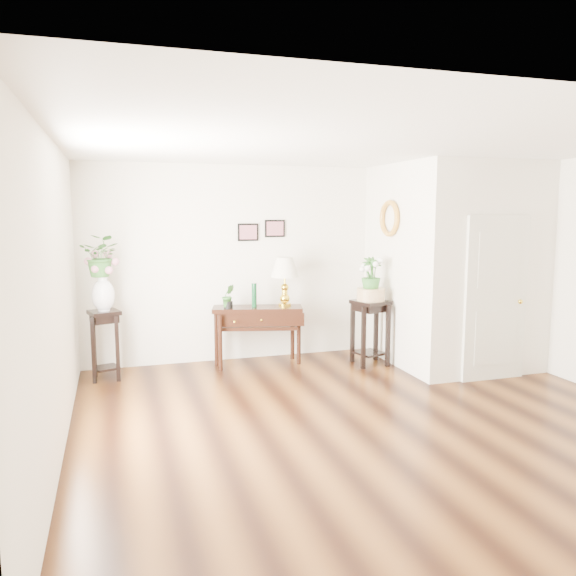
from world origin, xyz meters
name	(u,v)px	position (x,y,z in m)	size (l,w,h in m)	color
floor	(370,417)	(0.00, 0.00, 0.00)	(6.00, 5.50, 0.02)	#5A3212
ceiling	(375,144)	(0.00, 0.00, 2.80)	(6.00, 5.50, 0.02)	white
wall_back	(291,262)	(0.00, 2.75, 1.40)	(6.00, 0.02, 2.80)	silver
wall_left	(55,299)	(-3.00, 0.00, 1.40)	(0.02, 5.50, 2.80)	silver
partition	(452,264)	(2.10, 1.77, 1.40)	(1.80, 1.95, 2.80)	silver
door	(496,299)	(2.10, 0.78, 1.05)	(0.90, 0.05, 2.10)	beige
art_print_left	(248,232)	(-0.65, 2.73, 1.85)	(0.30, 0.02, 0.25)	black
art_print_right	(275,228)	(-0.25, 2.73, 1.90)	(0.30, 0.02, 0.25)	black
wall_ornament	(389,218)	(1.16, 1.90, 2.05)	(0.51, 0.51, 0.07)	gold
console_table	(258,336)	(-0.62, 2.34, 0.41)	(1.24, 0.41, 0.83)	black
table_lamp	(285,281)	(-0.22, 2.34, 1.18)	(0.40, 0.40, 0.69)	gold
green_vase	(254,295)	(-0.66, 2.34, 1.00)	(0.07, 0.07, 0.33)	#093619
potted_plant	(228,297)	(-1.03, 2.34, 0.98)	(0.17, 0.14, 0.31)	#2E6927
plant_stand_a	(105,345)	(-2.65, 2.26, 0.45)	(0.35, 0.35, 0.90)	black
porcelain_vase	(103,293)	(-2.65, 2.26, 1.12)	(0.28, 0.28, 0.49)	silver
lily_arrangement	(102,258)	(-2.65, 2.26, 1.56)	(0.48, 0.42, 0.53)	#2E6927
plant_stand_b	(370,332)	(0.90, 1.90, 0.46)	(0.43, 0.43, 0.91)	black
ceramic_bowl	(371,295)	(0.90, 1.90, 0.99)	(0.39, 0.39, 0.17)	#C8BC88
narcissus	(371,275)	(0.90, 1.90, 1.28)	(0.27, 0.27, 0.49)	#2E6927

